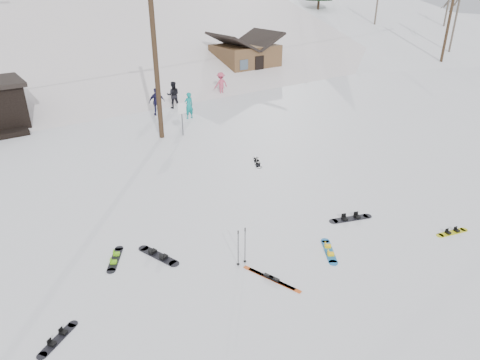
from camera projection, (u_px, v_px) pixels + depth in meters
ground at (318, 287)px, 12.17m from camera, size 200.00×200.00×0.00m
ski_slope at (19, 140)px, 57.67m from camera, size 60.00×85.24×65.97m
ridge_right at (263, 98)px, 73.56m from camera, size 45.66×93.98×54.59m
treeline_right at (288, 37)px, 61.90m from camera, size 20.00×60.00×10.00m
utility_pole at (155, 49)px, 21.47m from camera, size 2.00×0.26×9.00m
utility_pole_right at (450, 15)px, 40.50m from camera, size 2.00×0.26×9.00m
trail_sign at (182, 113)px, 23.21m from camera, size 0.50×0.09×1.85m
cabin at (245, 59)px, 37.02m from camera, size 5.39×4.40×3.77m
hero_snowboard at (329, 251)px, 13.71m from camera, size 0.96×1.29×0.10m
hero_skis at (272, 279)px, 12.46m from camera, size 0.70×1.91×0.10m
ski_poles at (242, 247)px, 12.85m from camera, size 0.35×0.09×1.26m
board_scatter_a at (58, 339)px, 10.39m from camera, size 1.13×0.85×0.09m
board_scatter_b at (158, 255)px, 13.49m from camera, size 0.74×1.63×0.12m
board_scatter_c at (115, 259)px, 13.34m from camera, size 0.91×1.25×0.10m
board_scatter_d at (351, 218)px, 15.56m from camera, size 1.61×0.78×0.12m
board_scatter_e at (452, 232)px, 14.72m from camera, size 1.27×0.52×0.09m
board_scatter_f at (257, 162)px, 20.28m from camera, size 0.81×1.25×0.10m
skier_teal at (189, 106)px, 26.26m from camera, size 0.61×0.42×1.63m
skier_dark at (173, 95)px, 28.34m from camera, size 1.06×0.98×1.77m
skier_pink at (221, 84)px, 31.42m from camera, size 1.09×0.63×1.68m
skier_navy at (157, 102)px, 26.88m from camera, size 1.08×0.63×1.73m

